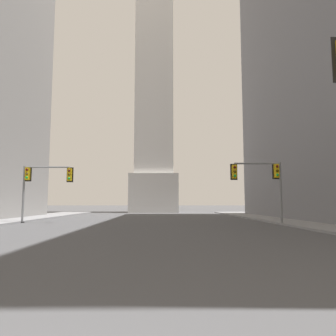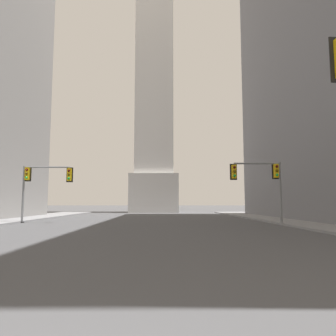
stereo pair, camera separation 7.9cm
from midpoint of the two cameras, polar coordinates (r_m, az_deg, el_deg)
sidewalk_right at (r=25.67m, az=26.80°, el=-9.15°), size 5.00×70.64×0.15m
obelisk at (r=70.14m, az=-2.28°, el=24.53°), size 8.66×8.66×78.17m
traffic_light_mid_right at (r=27.56m, az=16.26°, el=-1.57°), size 4.22×0.50×5.01m
traffic_light_mid_left at (r=30.96m, az=-21.21°, el=-1.89°), size 4.46×0.51×4.98m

